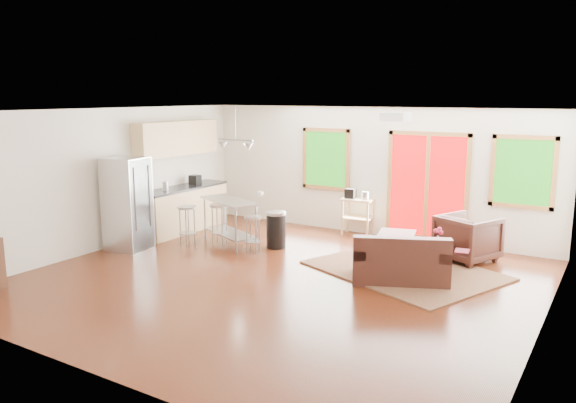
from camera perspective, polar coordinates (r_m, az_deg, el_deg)
The scene contains 27 objects.
floor at distance 8.80m, azimuth -1.03°, elevation -8.08°, with size 7.50×7.00×0.02m, color #3A1609.
ceiling at distance 8.33m, azimuth -1.09°, elevation 9.24°, with size 7.50×7.00×0.02m, color white.
back_wall at distance 11.54m, azimuth 8.37°, elevation 3.03°, with size 7.50×0.02×2.60m, color silver.
left_wall at distance 10.94m, azimuth -17.92°, elevation 2.19°, with size 0.02×7.00×2.60m, color silver.
right_wall at distance 7.22m, azimuth 25.00°, elevation -2.53°, with size 0.02×7.00×2.60m, color silver.
front_wall at distance 5.90m, azimuth -19.83°, elevation -4.96°, with size 7.50×0.02×2.60m, color silver.
window_left at distance 11.90m, azimuth 3.87°, elevation 4.32°, with size 1.10×0.05×1.30m.
french_doors at distance 11.11m, azimuth 13.93°, elevation 1.49°, with size 1.60×0.05×2.10m.
window_right at distance 10.68m, azimuth 22.75°, elevation 2.77°, with size 1.10×0.05×1.30m.
rug at distance 9.43m, azimuth 11.73°, elevation -6.86°, with size 2.81×2.16×0.03m, color #50653A.
loveseat at distance 8.83m, azimuth 11.32°, elevation -6.09°, with size 1.64×1.33×0.77m.
coffee_table at distance 9.51m, azimuth 13.12°, elevation -4.90°, with size 1.03×0.83×0.36m.
armchair at distance 10.16m, azimuth 17.81°, elevation -3.34°, with size 0.86×0.81×0.89m, color black.
ottoman at distance 10.25m, azimuth 10.98°, elevation -4.25°, with size 0.63×0.63×0.42m, color black.
vase at distance 9.36m, azimuth 14.98°, elevation -3.87°, with size 0.24×0.24×0.35m.
book at distance 9.24m, azimuth 16.63°, elevation -4.03°, with size 0.22×0.03×0.29m, color maroon.
cabinets at distance 11.97m, azimuth -10.79°, elevation 1.43°, with size 0.64×2.24×2.30m.
refrigerator at distance 10.75m, azimuth -15.97°, elevation -0.22°, with size 0.78×0.76×1.72m.
island at distance 10.74m, azimuth -5.96°, elevation -1.27°, with size 1.49×1.07×0.88m.
cup at distance 10.61m, azimuth -2.82°, elevation 0.86°, with size 0.12×0.09×0.12m, color white.
bar_stool_a at distance 10.86m, azimuth -10.22°, elevation -1.47°, with size 0.43×0.43×0.75m.
bar_stool_b at distance 10.78m, azimuth -6.98°, elevation -1.34°, with size 0.45×0.45×0.79m.
bar_stool_c at distance 10.20m, azimuth -3.58°, elevation -2.46°, with size 0.38×0.38×0.67m.
trash_can at distance 10.54m, azimuth -1.22°, elevation -2.87°, with size 0.40×0.40×0.69m.
kitchen_cart at distance 11.51m, azimuth 6.99°, elevation -0.23°, with size 0.66×0.46×0.95m.
ceiling_flush at distance 8.15m, azimuth 10.87°, elevation 8.45°, with size 0.35×0.35×0.12m, color white.
pendant_light at distance 10.69m, azimuth -5.35°, elevation 5.71°, with size 0.80×0.18×0.79m.
Camera 1 is at (4.49, -7.01, 2.84)m, focal length 35.00 mm.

